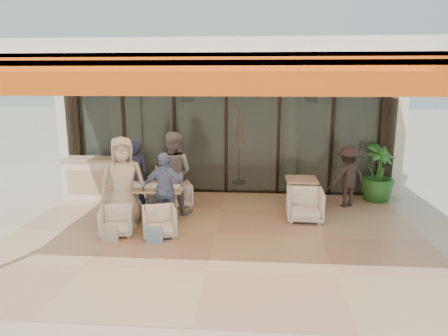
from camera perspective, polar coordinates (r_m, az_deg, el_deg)
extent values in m
plane|color=#C6B293|center=(7.87, -1.23, -9.62)|extent=(70.00, 70.00, 0.00)
cube|color=tan|center=(7.87, -1.23, -9.59)|extent=(8.00, 6.00, 0.01)
cube|color=silver|center=(7.30, -1.36, 15.13)|extent=(8.00, 6.00, 0.20)
cube|color=#D84E0B|center=(4.37, -5.21, 13.15)|extent=(8.00, 0.12, 0.45)
cube|color=orange|center=(5.06, -3.92, 14.44)|extent=(8.00, 1.50, 0.06)
cylinder|color=black|center=(11.21, -20.00, 4.77)|extent=(0.12, 0.12, 3.20)
cylinder|color=black|center=(10.71, 21.52, 4.32)|extent=(0.12, 0.12, 3.20)
cube|color=#9EADA3|center=(10.37, 0.32, 4.96)|extent=(8.00, 0.03, 3.20)
cube|color=black|center=(10.69, 0.31, -3.36)|extent=(8.00, 0.10, 0.08)
cube|color=black|center=(10.28, 0.33, 13.60)|extent=(8.00, 0.10, 0.08)
cube|color=black|center=(11.37, -20.31, 4.85)|extent=(0.08, 0.10, 3.20)
cube|color=black|center=(10.89, -14.05, 4.95)|extent=(0.08, 0.10, 3.20)
cube|color=black|center=(10.55, -7.04, 4.99)|extent=(0.08, 0.10, 3.20)
cube|color=black|center=(10.37, 0.32, 4.96)|extent=(0.08, 0.10, 3.20)
cube|color=black|center=(10.37, 7.81, 4.84)|extent=(0.08, 0.10, 3.20)
cube|color=black|center=(10.54, 15.18, 4.64)|extent=(0.08, 0.10, 3.20)
cube|color=black|center=(10.86, 21.95, 4.39)|extent=(0.08, 0.10, 3.20)
cube|color=silver|center=(13.83, 1.33, 7.28)|extent=(9.00, 0.25, 3.40)
cube|color=silver|center=(13.11, -18.80, 6.32)|extent=(0.25, 3.50, 3.40)
cube|color=silver|center=(12.62, 21.37, 5.92)|extent=(0.25, 3.50, 3.40)
cube|color=silver|center=(12.03, 0.93, 14.59)|extent=(9.00, 3.50, 0.25)
cube|color=tan|center=(12.39, 0.87, -1.28)|extent=(8.00, 3.50, 0.02)
cylinder|color=silver|center=(12.17, -6.73, 5.52)|extent=(0.40, 0.40, 3.00)
cylinder|color=silver|center=(12.00, 9.50, 5.34)|extent=(0.40, 0.40, 3.00)
cylinder|color=black|center=(11.61, -5.31, 12.64)|extent=(0.03, 0.03, 0.70)
cube|color=black|center=(11.62, -5.27, 10.42)|extent=(0.30, 0.30, 0.40)
sphere|color=#FFBF72|center=(11.62, -5.27, 10.42)|extent=(0.18, 0.18, 0.18)
cylinder|color=black|center=(11.57, 12.48, 12.41)|extent=(0.03, 0.03, 0.70)
cube|color=black|center=(11.57, 12.37, 10.18)|extent=(0.30, 0.30, 0.40)
sphere|color=#FFBF72|center=(11.57, 12.37, 10.18)|extent=(0.18, 0.18, 0.18)
cylinder|color=black|center=(11.64, 2.12, -2.00)|extent=(0.40, 0.40, 0.05)
cylinder|color=black|center=(11.43, 2.17, 2.86)|extent=(0.04, 0.04, 2.10)
cone|color=#E64014|center=(11.33, 2.19, 6.10)|extent=(0.32, 0.32, 1.10)
cube|color=silver|center=(10.59, -17.10, -1.51)|extent=(1.80, 0.60, 1.00)
cube|color=tan|center=(10.48, -17.28, 1.20)|extent=(1.85, 0.65, 0.06)
cube|color=tan|center=(10.31, -17.72, -1.92)|extent=(1.50, 0.02, 0.60)
cube|color=tan|center=(8.69, -10.59, -2.68)|extent=(1.50, 0.90, 0.05)
cube|color=white|center=(8.68, -10.59, -2.52)|extent=(1.30, 0.35, 0.01)
cylinder|color=tan|center=(8.68, -15.00, -5.47)|extent=(0.06, 0.06, 0.70)
cylinder|color=tan|center=(8.36, -6.91, -5.81)|extent=(0.06, 0.06, 0.70)
cylinder|color=tan|center=(9.26, -13.72, -4.26)|extent=(0.06, 0.06, 0.70)
cylinder|color=tan|center=(8.96, -6.12, -4.53)|extent=(0.06, 0.06, 0.70)
cylinder|color=white|center=(8.66, -13.75, -2.31)|extent=(0.06, 0.06, 0.11)
cylinder|color=white|center=(8.92, -11.84, -1.77)|extent=(0.06, 0.06, 0.11)
cylinder|color=white|center=(8.56, -10.46, -2.32)|extent=(0.06, 0.06, 0.11)
cylinder|color=white|center=(8.77, -8.42, -1.89)|extent=(0.06, 0.06, 0.11)
cylinder|color=white|center=(8.37, -7.64, -2.57)|extent=(0.06, 0.06, 0.11)
cylinder|color=brown|center=(8.96, -13.78, -1.65)|extent=(0.07, 0.07, 0.16)
cylinder|color=black|center=(8.95, -10.78, -1.52)|extent=(0.09, 0.09, 0.17)
cylinder|color=black|center=(8.93, -10.81, -0.92)|extent=(0.10, 0.10, 0.01)
cylinder|color=white|center=(8.53, -14.03, -2.89)|extent=(0.22, 0.22, 0.01)
cylinder|color=white|center=(8.29, -8.11, -3.07)|extent=(0.22, 0.22, 0.01)
cylinder|color=white|center=(9.10, -12.83, -1.86)|extent=(0.22, 0.22, 0.01)
cylinder|color=white|center=(8.88, -7.26, -2.00)|extent=(0.22, 0.22, 0.01)
imported|color=white|center=(9.78, -11.48, -3.26)|extent=(0.81, 0.78, 0.70)
imported|color=white|center=(9.60, -6.63, -3.59)|extent=(0.78, 0.76, 0.63)
imported|color=white|center=(8.07, -15.10, -7.13)|extent=(0.72, 0.69, 0.63)
imported|color=white|center=(7.83, -9.24, -7.41)|extent=(0.77, 0.74, 0.64)
imported|color=#181D35|center=(9.19, -12.44, -1.20)|extent=(0.61, 0.41, 1.66)
imported|color=slate|center=(8.97, -7.32, -0.70)|extent=(1.02, 0.86, 1.86)
imported|color=beige|center=(8.34, -14.22, -1.99)|extent=(1.06, 0.87, 1.87)
imported|color=#6F88BA|center=(8.15, -8.55, -3.18)|extent=(0.93, 0.41, 1.56)
cube|color=silver|center=(7.76, -16.01, -9.11)|extent=(0.30, 0.10, 0.34)
cube|color=#99BFD8|center=(7.52, -9.91, -9.51)|extent=(0.30, 0.10, 0.34)
cube|color=tan|center=(9.34, 11.01, -1.63)|extent=(0.70, 0.70, 0.05)
cylinder|color=tan|center=(9.14, 9.36, -4.29)|extent=(0.05, 0.05, 0.70)
cylinder|color=tan|center=(9.21, 12.84, -4.31)|extent=(0.05, 0.05, 0.70)
cylinder|color=tan|center=(9.67, 9.08, -3.33)|extent=(0.05, 0.05, 0.70)
cylinder|color=tan|center=(9.74, 12.37, -3.36)|extent=(0.05, 0.05, 0.70)
imported|color=white|center=(8.71, 11.47, -4.98)|extent=(0.77, 0.73, 0.77)
imported|color=black|center=(9.81, 17.23, -1.22)|extent=(1.09, 0.89, 1.46)
imported|color=#1E5919|center=(10.50, 21.13, -0.71)|extent=(1.12, 1.12, 1.43)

